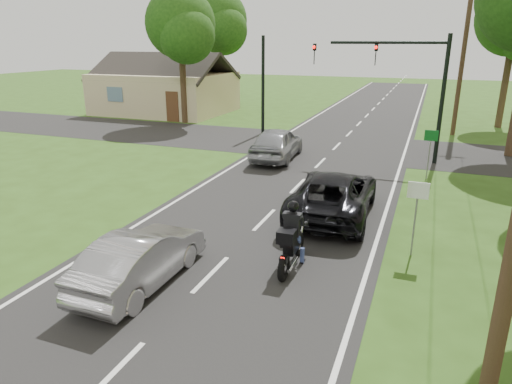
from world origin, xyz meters
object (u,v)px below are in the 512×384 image
silver_suv (277,143)px  sign_white (417,201)px  motorcycle_rider (291,242)px  utility_pole_far (464,51)px  traffic_signal (403,75)px  silver_sedan (141,258)px  sign_green (430,143)px  dark_suv (334,194)px

silver_suv → sign_white: size_ratio=2.22×
motorcycle_rider → utility_pole_far: bearing=77.0°
traffic_signal → utility_pole_far: utility_pole_far is taller
traffic_signal → silver_sedan: bearing=-107.4°
traffic_signal → sign_green: traffic_signal is taller
dark_suv → sign_green: (2.88, 5.69, 0.83)m
dark_suv → traffic_signal: 9.43m
utility_pole_far → sign_green: utility_pole_far is taller
silver_sedan → utility_pole_far: (7.56, 23.00, 4.40)m
dark_suv → sign_white: (2.68, -2.31, 0.83)m
silver_suv → traffic_signal: size_ratio=0.74×
dark_suv → sign_green: 6.43m
motorcycle_rider → dark_suv: bearing=85.9°
silver_suv → utility_pole_far: utility_pole_far is taller
motorcycle_rider → sign_green: (3.10, 9.91, 0.87)m
sign_white → sign_green: size_ratio=1.00×
motorcycle_rider → utility_pole_far: (4.40, 20.93, 4.35)m
dark_suv → sign_white: size_ratio=2.55×
dark_suv → silver_suv: silver_suv is taller
motorcycle_rider → silver_sedan: bearing=-147.8°
motorcycle_rider → sign_green: sign_green is taller
traffic_signal → sign_white: size_ratio=3.00×
dark_suv → sign_green: bearing=-119.0°
utility_pole_far → dark_suv: bearing=-104.0°
dark_suv → silver_suv: (-4.27, 6.73, 0.05)m
sign_white → silver_suv: bearing=127.5°
silver_suv → traffic_signal: (5.58, 1.98, 3.32)m
silver_sedan → sign_green: 13.55m
dark_suv → utility_pole_far: utility_pole_far is taller
traffic_signal → silver_suv: bearing=-160.5°
utility_pole_far → sign_green: size_ratio=4.71×
motorcycle_rider → silver_sedan: 3.78m
silver_sedan → utility_pole_far: bearing=-108.1°
motorcycle_rider → traffic_signal: 13.45m
sign_green → dark_suv: bearing=-116.8°
silver_suv → sign_white: 11.43m
silver_suv → sign_white: bearing=123.8°
motorcycle_rider → traffic_signal: size_ratio=0.34×
silver_suv → utility_pole_far: size_ratio=0.47×
utility_pole_far → sign_green: bearing=-96.7°
dark_suv → utility_pole_far: bearing=-106.3°
silver_suv → sign_green: size_ratio=2.22×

